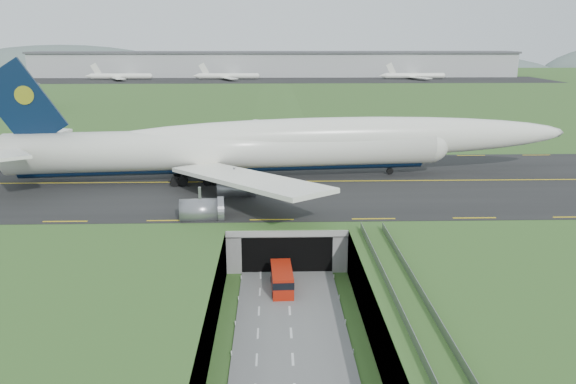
{
  "coord_description": "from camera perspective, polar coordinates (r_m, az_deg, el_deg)",
  "views": [
    {
      "loc": [
        -1.78,
        -60.9,
        30.29
      ],
      "look_at": [
        0.44,
        20.0,
        7.87
      ],
      "focal_mm": 35.0,
      "sensor_mm": 36.0,
      "label": 1
    }
  ],
  "objects": [
    {
      "name": "ground",
      "position": [
        68.04,
        0.09,
        -10.95
      ],
      "size": [
        900.0,
        900.0,
        0.0
      ],
      "primitive_type": "plane",
      "color": "#325020",
      "rests_on": "ground"
    },
    {
      "name": "airfield_deck",
      "position": [
        66.76,
        0.09,
        -8.65
      ],
      "size": [
        800.0,
        800.0,
        6.0
      ],
      "primitive_type": "cube",
      "color": "gray",
      "rests_on": "ground"
    },
    {
      "name": "trench_road",
      "position": [
        61.37,
        0.3,
        -13.99
      ],
      "size": [
        12.0,
        75.0,
        0.2
      ],
      "primitive_type": "cube",
      "color": "slate",
      "rests_on": "ground"
    },
    {
      "name": "taxiway",
      "position": [
        96.98,
        -0.47,
        1.03
      ],
      "size": [
        800.0,
        44.0,
        0.18
      ],
      "primitive_type": "cube",
      "color": "black",
      "rests_on": "airfield_deck"
    },
    {
      "name": "tunnel_portal",
      "position": [
        82.18,
        -0.24,
        -3.67
      ],
      "size": [
        17.0,
        22.3,
        6.0
      ],
      "color": "gray",
      "rests_on": "ground"
    },
    {
      "name": "guideway",
      "position": [
        50.33,
        13.82,
        -14.75
      ],
      "size": [
        3.0,
        53.0,
        7.05
      ],
      "color": "#A8A8A3",
      "rests_on": "ground"
    },
    {
      "name": "jumbo_jet",
      "position": [
        98.25,
        -1.69,
        4.69
      ],
      "size": [
        106.06,
        65.8,
        21.87
      ],
      "rotation": [
        0.0,
        0.0,
        0.1
      ],
      "color": "white",
      "rests_on": "ground"
    },
    {
      "name": "shuttle_tram",
      "position": [
        69.81,
        -0.63,
        -8.83
      ],
      "size": [
        2.86,
        6.9,
        2.8
      ],
      "rotation": [
        0.0,
        0.0,
        0.04
      ],
      "color": "#AD1D0B",
      "rests_on": "ground"
    },
    {
      "name": "service_building",
      "position": [
        216.14,
        -26.97,
        9.42
      ],
      "size": [
        28.85,
        28.85,
        12.9
      ],
      "rotation": [
        0.0,
        0.0,
        -0.25
      ],
      "color": "tan",
      "rests_on": "ground"
    },
    {
      "name": "cargo_terminal",
      "position": [
        360.69,
        -1.34,
        12.88
      ],
      "size": [
        320.0,
        67.0,
        15.6
      ],
      "color": "#B2B2B2",
      "rests_on": "ground"
    },
    {
      "name": "distant_hills",
      "position": [
        496.52,
        6.21,
        11.43
      ],
      "size": [
        700.0,
        91.0,
        60.0
      ],
      "color": "#566760",
      "rests_on": "ground"
    }
  ]
}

